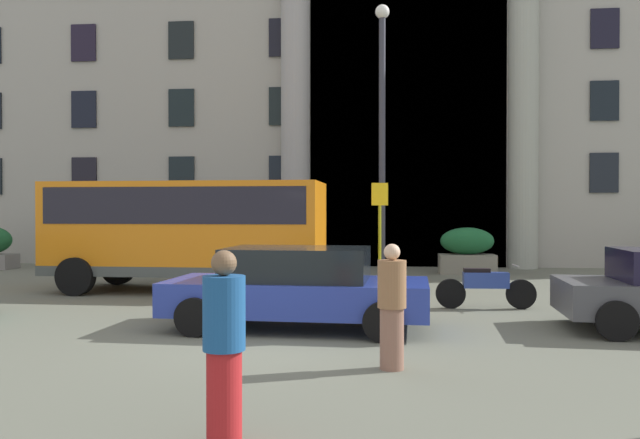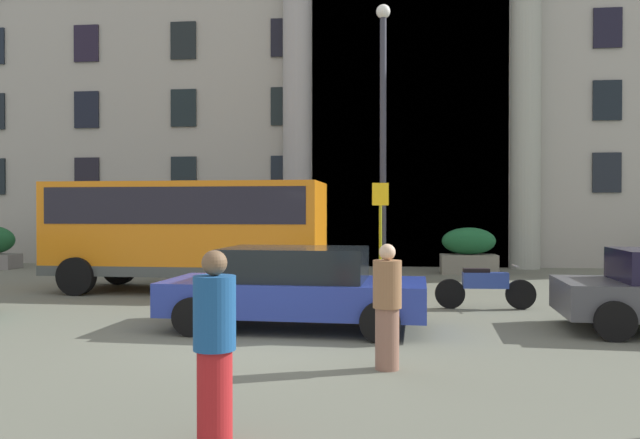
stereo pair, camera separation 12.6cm
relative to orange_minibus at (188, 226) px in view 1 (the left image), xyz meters
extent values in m
cube|color=#5A5E4F|center=(3.04, -5.50, -1.67)|extent=(80.00, 64.00, 0.12)
cube|color=#99988D|center=(3.04, 12.00, 5.93)|extent=(32.88, 9.00, 15.07)
cube|color=black|center=(5.67, 7.56, 3.51)|extent=(6.96, 0.12, 10.24)
cylinder|color=gray|center=(1.68, 7.25, 3.51)|extent=(1.02, 1.02, 10.24)
cylinder|color=gray|center=(9.66, 7.25, 3.51)|extent=(1.02, 1.02, 10.24)
cube|color=black|center=(-6.35, 7.46, 1.70)|extent=(0.96, 0.08, 1.38)
cube|color=black|center=(-2.59, 7.46, 1.70)|extent=(0.96, 0.08, 1.38)
cube|color=black|center=(1.17, 7.46, 1.70)|extent=(0.96, 0.08, 1.38)
cube|color=black|center=(12.44, 7.46, 1.70)|extent=(0.96, 0.08, 1.38)
cube|color=black|center=(-6.35, 7.46, 4.19)|extent=(0.96, 0.08, 1.38)
cube|color=black|center=(-2.59, 7.46, 4.19)|extent=(0.96, 0.08, 1.38)
cube|color=black|center=(1.17, 7.46, 4.19)|extent=(0.96, 0.08, 1.38)
cube|color=black|center=(12.44, 7.46, 4.19)|extent=(0.96, 0.08, 1.38)
cube|color=black|center=(-6.35, 7.46, 6.68)|extent=(0.96, 0.08, 1.38)
cube|color=black|center=(-2.59, 7.46, 6.68)|extent=(0.96, 0.08, 1.38)
cube|color=black|center=(1.17, 7.46, 6.68)|extent=(0.96, 0.08, 1.38)
cube|color=black|center=(12.44, 7.46, 6.68)|extent=(0.96, 0.08, 1.38)
cube|color=orange|center=(-0.01, 0.00, -0.04)|extent=(6.72, 2.43, 2.24)
cube|color=black|center=(-0.01, 0.00, 0.51)|extent=(6.32, 2.45, 0.86)
cube|color=black|center=(3.26, -0.07, 0.32)|extent=(0.10, 1.93, 1.08)
cube|color=#494E4A|center=(-0.01, 0.00, -1.04)|extent=(6.72, 2.47, 0.24)
cylinder|color=black|center=(2.35, 1.10, -1.16)|extent=(0.91, 0.30, 0.90)
cylinder|color=black|center=(2.30, -1.19, -1.16)|extent=(0.91, 0.30, 0.90)
cylinder|color=black|center=(-2.32, 1.19, -1.16)|extent=(0.91, 0.30, 0.90)
cylinder|color=black|center=(-2.37, -1.10, -1.16)|extent=(0.91, 0.30, 0.90)
cylinder|color=#9A9E15|center=(4.73, 1.70, -0.27)|extent=(0.08, 0.08, 2.69)
cube|color=yellow|center=(4.73, 1.67, 0.83)|extent=(0.44, 0.03, 0.60)
cube|color=gray|center=(-1.23, 5.10, -1.31)|extent=(1.78, 0.70, 0.61)
ellipsoid|color=#2C6735|center=(-1.23, 5.10, -0.62)|extent=(1.70, 0.63, 0.76)
cube|color=slate|center=(7.47, 5.04, -1.30)|extent=(1.74, 0.87, 0.61)
ellipsoid|color=#19562C|center=(7.47, 5.04, -0.57)|extent=(1.67, 0.78, 0.85)
cube|color=#263999|center=(3.38, -4.69, -1.07)|extent=(4.45, 2.06, 0.55)
cube|color=black|center=(3.38, -4.69, -0.52)|extent=(2.43, 1.74, 0.55)
cylinder|color=black|center=(4.91, -3.84, -1.30)|extent=(0.63, 0.23, 0.62)
cylinder|color=black|center=(4.82, -5.69, -1.30)|extent=(0.63, 0.23, 0.62)
cylinder|color=black|center=(1.94, -3.70, -1.30)|extent=(0.63, 0.23, 0.62)
cylinder|color=black|center=(1.85, -5.55, -1.30)|extent=(0.63, 0.23, 0.62)
cylinder|color=black|center=(8.48, -3.46, -1.30)|extent=(0.63, 0.24, 0.62)
cylinder|color=black|center=(8.37, -5.24, -1.30)|extent=(0.63, 0.24, 0.62)
cylinder|color=black|center=(7.61, -2.15, -1.31)|extent=(0.60, 0.12, 0.60)
cylinder|color=black|center=(6.20, -2.19, -1.31)|extent=(0.60, 0.14, 0.60)
cube|color=#2B4290|center=(6.90, -2.17, -1.03)|extent=(0.91, 0.27, 0.32)
cube|color=black|center=(6.72, -2.18, -0.85)|extent=(0.53, 0.22, 0.12)
cylinder|color=#A5A5A8|center=(7.49, -2.15, -0.73)|extent=(0.05, 0.55, 0.03)
cylinder|color=#875E4C|center=(4.93, -7.31, -1.23)|extent=(0.30, 0.30, 0.77)
cylinder|color=#8D623F|center=(4.93, -7.31, -0.54)|extent=(0.36, 0.36, 0.60)
sphere|color=beige|center=(4.93, -7.31, -0.14)|extent=(0.21, 0.21, 0.21)
cylinder|color=#AC1E21|center=(3.48, -10.05, -1.21)|extent=(0.30, 0.30, 0.81)
cylinder|color=#1A4C87|center=(3.48, -10.05, -0.49)|extent=(0.36, 0.36, 0.63)
sphere|color=brown|center=(3.48, -10.05, -0.07)|extent=(0.22, 0.22, 0.22)
cylinder|color=#31333D|center=(4.80, 2.69, 2.10)|extent=(0.18, 0.18, 7.43)
sphere|color=white|center=(4.80, 2.69, 6.00)|extent=(0.40, 0.40, 0.40)
camera|label=1|loc=(4.81, -15.24, 0.37)|focal=35.44mm
camera|label=2|loc=(4.94, -15.23, 0.37)|focal=35.44mm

